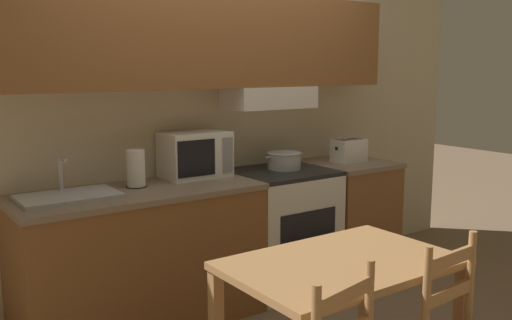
{
  "coord_description": "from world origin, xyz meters",
  "views": [
    {
      "loc": [
        -2.07,
        -3.57,
        1.64
      ],
      "look_at": [
        0.05,
        -0.57,
        1.03
      ],
      "focal_mm": 40.0,
      "sensor_mm": 36.0,
      "label": 1
    }
  ],
  "objects_px": {
    "sink_basin": "(68,196)",
    "paper_towel_roll": "(136,169)",
    "microwave": "(195,154)",
    "cooking_pot": "(284,160)",
    "toaster": "(349,150)",
    "dining_table": "(341,283)",
    "stove_range": "(281,228)"
  },
  "relations": [
    {
      "from": "sink_basin",
      "to": "microwave",
      "type": "bearing_deg",
      "value": 9.51
    },
    {
      "from": "stove_range",
      "to": "dining_table",
      "type": "relative_size",
      "value": 0.82
    },
    {
      "from": "stove_range",
      "to": "toaster",
      "type": "distance_m",
      "value": 0.86
    },
    {
      "from": "toaster",
      "to": "dining_table",
      "type": "height_order",
      "value": "toaster"
    },
    {
      "from": "stove_range",
      "to": "cooking_pot",
      "type": "xyz_separation_m",
      "value": [
        0.05,
        0.03,
        0.51
      ]
    },
    {
      "from": "stove_range",
      "to": "paper_towel_roll",
      "type": "relative_size",
      "value": 3.73
    },
    {
      "from": "dining_table",
      "to": "sink_basin",
      "type": "bearing_deg",
      "value": 120.58
    },
    {
      "from": "stove_range",
      "to": "cooking_pot",
      "type": "relative_size",
      "value": 2.61
    },
    {
      "from": "cooking_pot",
      "to": "paper_towel_roll",
      "type": "relative_size",
      "value": 1.43
    },
    {
      "from": "toaster",
      "to": "dining_table",
      "type": "distance_m",
      "value": 2.01
    },
    {
      "from": "microwave",
      "to": "sink_basin",
      "type": "bearing_deg",
      "value": -170.49
    },
    {
      "from": "toaster",
      "to": "sink_basin",
      "type": "xyz_separation_m",
      "value": [
        -2.23,
        0.01,
        -0.08
      ]
    },
    {
      "from": "sink_basin",
      "to": "toaster",
      "type": "bearing_deg",
      "value": -0.17
    },
    {
      "from": "toaster",
      "to": "sink_basin",
      "type": "distance_m",
      "value": 2.23
    },
    {
      "from": "cooking_pot",
      "to": "sink_basin",
      "type": "relative_size",
      "value": 0.61
    },
    {
      "from": "paper_towel_roll",
      "to": "dining_table",
      "type": "xyz_separation_m",
      "value": [
        0.38,
        -1.47,
        -0.37
      ]
    },
    {
      "from": "cooking_pot",
      "to": "dining_table",
      "type": "distance_m",
      "value": 1.67
    },
    {
      "from": "toaster",
      "to": "paper_towel_roll",
      "type": "distance_m",
      "value": 1.78
    },
    {
      "from": "cooking_pot",
      "to": "toaster",
      "type": "xyz_separation_m",
      "value": [
        0.62,
        -0.04,
        0.03
      ]
    },
    {
      "from": "dining_table",
      "to": "paper_towel_roll",
      "type": "bearing_deg",
      "value": 104.33
    },
    {
      "from": "stove_range",
      "to": "microwave",
      "type": "height_order",
      "value": "microwave"
    },
    {
      "from": "stove_range",
      "to": "sink_basin",
      "type": "relative_size",
      "value": 1.58
    },
    {
      "from": "microwave",
      "to": "toaster",
      "type": "relative_size",
      "value": 1.66
    },
    {
      "from": "sink_basin",
      "to": "paper_towel_roll",
      "type": "bearing_deg",
      "value": 9.09
    },
    {
      "from": "microwave",
      "to": "paper_towel_roll",
      "type": "xyz_separation_m",
      "value": [
        -0.47,
        -0.08,
        -0.04
      ]
    },
    {
      "from": "dining_table",
      "to": "toaster",
      "type": "bearing_deg",
      "value": 44.79
    },
    {
      "from": "toaster",
      "to": "paper_towel_roll",
      "type": "height_order",
      "value": "paper_towel_roll"
    },
    {
      "from": "paper_towel_roll",
      "to": "dining_table",
      "type": "height_order",
      "value": "paper_towel_roll"
    },
    {
      "from": "microwave",
      "to": "stove_range",
      "type": "bearing_deg",
      "value": -13.19
    },
    {
      "from": "paper_towel_roll",
      "to": "dining_table",
      "type": "bearing_deg",
      "value": -75.67
    },
    {
      "from": "cooking_pot",
      "to": "microwave",
      "type": "height_order",
      "value": "microwave"
    },
    {
      "from": "cooking_pot",
      "to": "toaster",
      "type": "relative_size",
      "value": 1.25
    }
  ]
}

